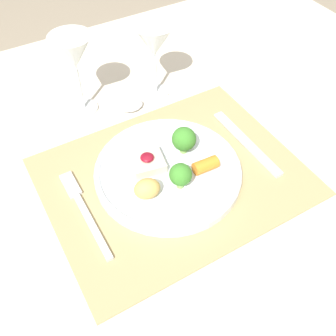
# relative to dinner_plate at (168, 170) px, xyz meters

# --- Properties ---
(ground_plane) EXTENTS (8.00, 8.00, 0.00)m
(ground_plane) POSITION_rel_dinner_plate_xyz_m (0.01, -0.01, -0.75)
(ground_plane) COLOR gray
(dining_table) EXTENTS (1.51, 1.22, 0.73)m
(dining_table) POSITION_rel_dinner_plate_xyz_m (0.01, -0.01, -0.09)
(dining_table) COLOR beige
(dining_table) RESTS_ON ground_plane
(placemat) EXTENTS (0.48, 0.38, 0.00)m
(placemat) POSITION_rel_dinner_plate_xyz_m (0.01, -0.01, -0.02)
(placemat) COLOR #9E895B
(placemat) RESTS_ON dining_table
(dinner_plate) EXTENTS (0.28, 0.28, 0.07)m
(dinner_plate) POSITION_rel_dinner_plate_xyz_m (0.00, 0.00, 0.00)
(dinner_plate) COLOR silver
(dinner_plate) RESTS_ON placemat
(fork) EXTENTS (0.02, 0.21, 0.01)m
(fork) POSITION_rel_dinner_plate_xyz_m (-0.17, 0.01, -0.01)
(fork) COLOR silver
(fork) RESTS_ON placemat
(knife) EXTENTS (0.02, 0.21, 0.01)m
(knife) POSITION_rel_dinner_plate_xyz_m (0.18, -0.02, -0.01)
(knife) COLOR silver
(knife) RESTS_ON placemat
(spoon) EXTENTS (0.19, 0.05, 0.02)m
(spoon) POSITION_rel_dinner_plate_xyz_m (0.01, 0.22, -0.01)
(spoon) COLOR silver
(spoon) RESTS_ON dining_table
(wine_glass_near) EXTENTS (0.09, 0.09, 0.18)m
(wine_glass_near) POSITION_rel_dinner_plate_xyz_m (0.10, 0.24, 0.11)
(wine_glass_near) COLOR white
(wine_glass_near) RESTS_ON dining_table
(wine_glass_far) EXTENTS (0.09, 0.09, 0.18)m
(wine_glass_far) POSITION_rel_dinner_plate_xyz_m (-0.07, 0.27, 0.12)
(wine_glass_far) COLOR white
(wine_glass_far) RESTS_ON dining_table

